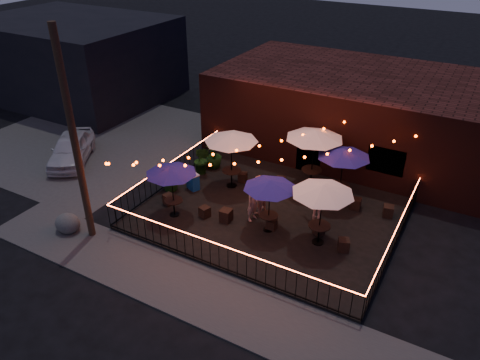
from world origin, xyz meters
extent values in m
plane|color=black|center=(0.00, 0.00, 0.00)|extent=(110.00, 110.00, 0.00)
cube|color=black|center=(0.00, 2.00, 0.07)|extent=(10.00, 8.00, 0.15)
cube|color=#474341|center=(0.00, -3.25, 0.03)|extent=(18.00, 2.50, 0.05)
cube|color=#474341|center=(-12.00, 4.00, 0.01)|extent=(11.00, 12.00, 0.02)
cube|color=#33130E|center=(1.00, 10.00, 2.00)|extent=(14.00, 8.00, 4.00)
cube|color=black|center=(0.00, 6.12, 1.10)|extent=(1.20, 0.24, 2.20)
cube|color=black|center=(3.50, 6.12, 1.60)|extent=(1.60, 0.24, 1.20)
cube|color=black|center=(-18.00, 9.00, 2.50)|extent=(12.00, 9.00, 5.00)
cylinder|color=#312414|center=(-5.40, -2.60, 4.00)|extent=(0.26, 0.26, 8.00)
cube|color=black|center=(0.00, -2.00, 0.23)|extent=(10.00, 0.04, 0.04)
cube|color=black|center=(0.00, -2.00, 1.15)|extent=(10.00, 0.04, 0.04)
cube|color=#FF5326|center=(0.00, -2.00, 1.18)|extent=(10.00, 0.03, 0.02)
cube|color=black|center=(-5.00, 2.00, 0.23)|extent=(0.04, 8.00, 0.04)
cube|color=black|center=(-5.00, 2.00, 1.15)|extent=(0.04, 8.00, 0.04)
cube|color=#FF5326|center=(-5.00, 2.00, 1.18)|extent=(0.03, 8.00, 0.02)
cube|color=black|center=(5.00, 2.00, 0.23)|extent=(0.04, 8.00, 0.04)
cube|color=black|center=(5.00, 2.00, 1.15)|extent=(0.04, 8.00, 0.04)
cube|color=#FF5326|center=(5.00, 2.00, 1.18)|extent=(0.03, 8.00, 0.02)
cylinder|color=black|center=(-3.33, -0.06, 0.16)|extent=(0.41, 0.41, 0.03)
cylinder|color=black|center=(-3.33, -0.06, 0.49)|extent=(0.06, 0.06, 0.67)
cylinder|color=black|center=(-3.33, -0.06, 0.83)|extent=(0.74, 0.74, 0.04)
cylinder|color=black|center=(-3.33, -0.06, 1.26)|extent=(0.04, 0.04, 2.22)
cone|color=navy|center=(-3.33, -0.06, 2.23)|extent=(2.59, 2.59, 0.32)
cylinder|color=black|center=(-2.47, 3.09, 0.17)|extent=(0.47, 0.47, 0.03)
cylinder|color=black|center=(-2.47, 3.09, 0.55)|extent=(0.06, 0.06, 0.77)
cylinder|color=black|center=(-2.47, 3.09, 0.94)|extent=(0.85, 0.85, 0.04)
cylinder|color=black|center=(-2.47, 3.09, 1.43)|extent=(0.05, 0.05, 2.56)
cone|color=silver|center=(-2.47, 3.09, 2.55)|extent=(3.12, 3.12, 0.37)
cylinder|color=black|center=(0.47, 0.87, 0.16)|extent=(0.40, 0.40, 0.03)
cylinder|color=black|center=(0.47, 0.87, 0.49)|extent=(0.05, 0.05, 0.65)
cylinder|color=black|center=(0.47, 0.87, 0.82)|extent=(0.73, 0.73, 0.04)
cylinder|color=black|center=(0.47, 0.87, 1.24)|extent=(0.04, 0.04, 2.18)
cone|color=navy|center=(0.47, 0.87, 2.20)|extent=(2.13, 2.13, 0.32)
cylinder|color=black|center=(0.64, 4.80, 0.17)|extent=(0.50, 0.50, 0.03)
cylinder|color=black|center=(0.64, 4.80, 0.57)|extent=(0.07, 0.07, 0.82)
cylinder|color=black|center=(0.64, 4.80, 0.99)|extent=(0.91, 0.91, 0.05)
cylinder|color=black|center=(0.64, 4.80, 1.52)|extent=(0.05, 0.05, 2.73)
cone|color=silver|center=(0.64, 4.80, 2.71)|extent=(2.60, 2.60, 0.40)
cylinder|color=black|center=(2.44, 1.06, 0.17)|extent=(0.45, 0.45, 0.03)
cylinder|color=black|center=(2.44, 1.06, 0.53)|extent=(0.06, 0.06, 0.74)
cylinder|color=black|center=(2.44, 1.06, 0.91)|extent=(0.82, 0.82, 0.04)
cylinder|color=black|center=(2.44, 1.06, 1.38)|extent=(0.05, 0.05, 2.47)
cone|color=silver|center=(2.44, 1.06, 2.46)|extent=(2.35, 2.35, 0.36)
cylinder|color=black|center=(2.12, 4.30, 0.16)|extent=(0.44, 0.44, 0.03)
cylinder|color=black|center=(2.12, 4.30, 0.52)|extent=(0.06, 0.06, 0.72)
cylinder|color=black|center=(2.12, 4.30, 0.89)|extent=(0.80, 0.80, 0.04)
cylinder|color=black|center=(2.12, 4.30, 1.35)|extent=(0.04, 0.04, 2.39)
cone|color=navy|center=(2.12, 4.30, 2.39)|extent=(2.30, 2.30, 0.35)
cube|color=black|center=(-4.02, 0.48, 0.38)|extent=(0.46, 0.46, 0.46)
cube|color=black|center=(-2.19, 0.44, 0.37)|extent=(0.46, 0.46, 0.44)
cube|color=black|center=(-4.45, 3.89, 0.35)|extent=(0.41, 0.41, 0.40)
cube|color=black|center=(-2.24, 3.69, 0.37)|extent=(0.44, 0.44, 0.43)
cube|color=black|center=(-1.28, 0.60, 0.40)|extent=(0.45, 0.45, 0.51)
cube|color=black|center=(0.55, 1.00, 0.36)|extent=(0.35, 0.35, 0.41)
cube|color=black|center=(-0.48, 4.04, 0.40)|extent=(0.55, 0.55, 0.50)
cube|color=black|center=(1.05, 3.80, 0.40)|extent=(0.47, 0.47, 0.50)
cube|color=black|center=(2.28, 1.55, 0.36)|extent=(0.47, 0.47, 0.42)
cube|color=black|center=(3.41, 1.07, 0.38)|extent=(0.52, 0.52, 0.47)
cube|color=black|center=(2.96, 3.99, 0.39)|extent=(0.45, 0.45, 0.48)
cube|color=black|center=(4.27, 4.10, 0.39)|extent=(0.48, 0.48, 0.47)
imported|color=#D7A78D|center=(-0.40, 1.20, 0.95)|extent=(0.49, 0.64, 1.59)
imported|color=#DEA78E|center=(-0.46, 1.78, 0.99)|extent=(0.74, 0.89, 1.67)
imported|color=beige|center=(1.82, 2.52, 0.99)|extent=(1.12, 0.67, 1.69)
imported|color=#1A3812|center=(-4.60, 1.50, 0.82)|extent=(1.21, 1.05, 1.33)
imported|color=#1A3B10|center=(-4.25, 3.40, 0.87)|extent=(0.81, 0.66, 1.44)
imported|color=#193D0B|center=(-4.12, 4.23, 0.84)|extent=(0.79, 0.79, 1.39)
cube|color=#1048A1|center=(-3.83, 2.02, 0.51)|extent=(0.64, 0.55, 0.71)
cube|color=silver|center=(-3.83, 2.02, 0.88)|extent=(0.68, 0.60, 0.04)
ellipsoid|color=#464742|center=(-6.38, -2.86, 0.37)|extent=(1.19, 1.11, 0.75)
imported|color=white|center=(-10.79, 1.54, 0.70)|extent=(3.58, 4.35, 1.40)
imported|color=gray|center=(-13.67, 6.90, 0.66)|extent=(2.03, 4.20, 1.33)
camera|label=1|loc=(6.77, -12.58, 10.83)|focal=35.00mm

